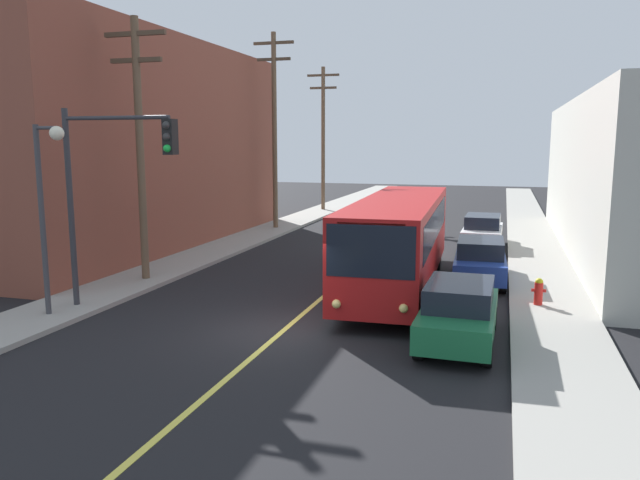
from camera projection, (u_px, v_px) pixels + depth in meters
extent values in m
plane|color=black|center=(282.00, 332.00, 16.85)|extent=(120.00, 120.00, 0.00)
cube|color=gray|center=(209.00, 253.00, 28.35)|extent=(2.50, 90.00, 0.15)
cube|color=gray|center=(541.00, 272.00, 24.26)|extent=(2.50, 90.00, 0.15)
cube|color=#D8CC4C|center=(384.00, 245.00, 31.05)|extent=(0.16, 60.00, 0.01)
cube|color=brown|center=(109.00, 145.00, 30.93)|extent=(10.00, 21.53, 9.99)
cube|color=black|center=(200.00, 215.00, 30.07)|extent=(0.06, 15.07, 1.30)
cube|color=black|center=(198.00, 149.00, 29.57)|extent=(0.06, 15.07, 1.30)
cube|color=black|center=(196.00, 81.00, 29.06)|extent=(0.06, 15.07, 1.30)
cube|color=black|center=(565.00, 218.00, 28.98)|extent=(0.06, 17.55, 1.30)
cube|color=black|center=(570.00, 150.00, 28.48)|extent=(0.06, 17.55, 1.30)
cube|color=maroon|center=(399.00, 237.00, 21.72)|extent=(2.99, 12.09, 2.75)
cube|color=black|center=(370.00, 252.00, 15.92)|extent=(2.35, 0.17, 1.40)
cube|color=black|center=(416.00, 203.00, 27.34)|extent=(2.30, 0.16, 1.10)
cube|color=black|center=(364.00, 221.00, 21.94)|extent=(0.44, 10.20, 1.10)
cube|color=black|center=(436.00, 224.00, 21.32)|extent=(0.44, 10.20, 1.10)
cube|color=orange|center=(371.00, 229.00, 15.83)|extent=(1.79, 0.13, 0.30)
sphere|color=#F9D872|center=(336.00, 304.00, 16.33)|extent=(0.24, 0.24, 0.24)
sphere|color=#F9D872|center=(404.00, 308.00, 15.89)|extent=(0.24, 0.24, 0.24)
cylinder|color=black|center=(342.00, 301.00, 18.19)|extent=(0.34, 1.01, 1.00)
cylinder|color=black|center=(419.00, 306.00, 17.63)|extent=(0.34, 1.01, 1.00)
cylinder|color=black|center=(382.00, 255.00, 25.55)|extent=(0.34, 1.01, 1.00)
cylinder|color=black|center=(437.00, 258.00, 24.99)|extent=(0.34, 1.01, 1.00)
cube|color=#196038|center=(459.00, 318.00, 15.79)|extent=(1.88, 4.43, 0.70)
cube|color=black|center=(460.00, 294.00, 15.69)|extent=(1.66, 2.49, 0.60)
cylinder|color=black|center=(419.00, 347.00, 14.67)|extent=(0.23, 0.64, 0.64)
cylinder|color=black|center=(488.00, 354.00, 14.20)|extent=(0.23, 0.64, 0.64)
cylinder|color=black|center=(434.00, 314.00, 17.50)|extent=(0.23, 0.64, 0.64)
cylinder|color=black|center=(493.00, 318.00, 17.02)|extent=(0.23, 0.64, 0.64)
cube|color=navy|center=(480.00, 265.00, 22.72)|extent=(1.95, 4.46, 0.70)
cube|color=black|center=(481.00, 247.00, 22.61)|extent=(1.70, 2.52, 0.60)
cylinder|color=black|center=(456.00, 281.00, 21.54)|extent=(0.24, 0.65, 0.64)
cylinder|color=black|center=(503.00, 284.00, 21.14)|extent=(0.24, 0.65, 0.64)
cylinder|color=black|center=(459.00, 265.00, 24.41)|extent=(0.24, 0.65, 0.64)
cylinder|color=black|center=(501.00, 267.00, 24.01)|extent=(0.24, 0.65, 0.64)
cube|color=silver|center=(482.00, 234.00, 30.19)|extent=(1.88, 4.43, 0.70)
cube|color=black|center=(483.00, 221.00, 30.09)|extent=(1.67, 2.49, 0.60)
cylinder|color=black|center=(463.00, 245.00, 29.08)|extent=(0.23, 0.64, 0.64)
cylinder|color=black|center=(498.00, 247.00, 28.60)|extent=(0.23, 0.64, 0.64)
cylinder|color=black|center=(468.00, 236.00, 31.90)|extent=(0.23, 0.64, 0.64)
cylinder|color=black|center=(500.00, 238.00, 31.42)|extent=(0.23, 0.64, 0.64)
cylinder|color=brown|center=(140.00, 151.00, 22.13)|extent=(0.28, 0.28, 9.36)
cube|color=#4C3D2D|center=(135.00, 34.00, 21.48)|extent=(2.40, 0.16, 0.16)
cube|color=#4C3D2D|center=(136.00, 60.00, 21.62)|extent=(2.00, 0.16, 0.16)
cylinder|color=brown|center=(275.00, 132.00, 35.58)|extent=(0.28, 0.28, 11.16)
cube|color=#4C3D2D|center=(274.00, 43.00, 34.79)|extent=(2.40, 0.16, 0.16)
cube|color=#4C3D2D|center=(274.00, 59.00, 34.94)|extent=(2.00, 0.16, 0.16)
cylinder|color=brown|center=(323.00, 139.00, 45.44)|extent=(0.28, 0.28, 10.41)
cube|color=#4C3D2D|center=(323.00, 75.00, 44.71)|extent=(2.40, 0.16, 0.16)
cube|color=#4C3D2D|center=(323.00, 88.00, 44.85)|extent=(2.00, 0.16, 0.16)
cylinder|color=#2D2D33|center=(71.00, 209.00, 18.68)|extent=(0.18, 0.18, 6.00)
cylinder|color=#2D2D33|center=(116.00, 118.00, 17.76)|extent=(3.50, 0.12, 0.12)
cube|color=black|center=(170.00, 137.00, 17.36)|extent=(0.32, 0.36, 1.00)
sphere|color=#2D2D2D|center=(166.00, 125.00, 17.12)|extent=(0.22, 0.22, 0.22)
sphere|color=#2D2D2D|center=(167.00, 137.00, 17.18)|extent=(0.22, 0.22, 0.22)
sphere|color=green|center=(167.00, 148.00, 17.23)|extent=(0.22, 0.22, 0.22)
cylinder|color=#38383D|center=(42.00, 221.00, 17.69)|extent=(0.16, 0.16, 5.50)
cylinder|color=#38383D|center=(46.00, 128.00, 17.17)|extent=(0.70, 0.10, 0.10)
sphere|color=#EAE5C6|center=(57.00, 133.00, 17.09)|extent=(0.40, 0.40, 0.40)
cylinder|color=red|center=(538.00, 294.00, 19.08)|extent=(0.26, 0.26, 0.70)
sphere|color=gold|center=(539.00, 282.00, 19.02)|extent=(0.24, 0.24, 0.24)
cylinder|color=red|center=(533.00, 290.00, 19.11)|extent=(0.12, 0.10, 0.10)
cylinder|color=red|center=(544.00, 291.00, 19.02)|extent=(0.12, 0.10, 0.10)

